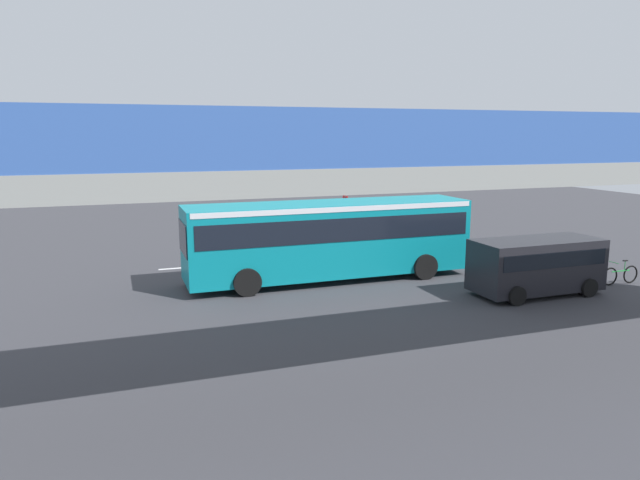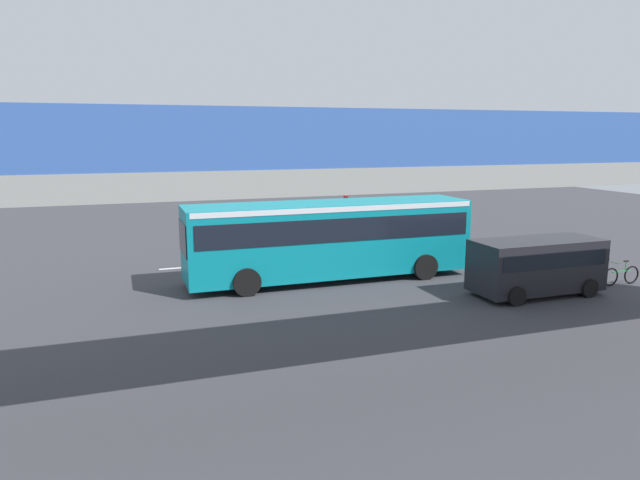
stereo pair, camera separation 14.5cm
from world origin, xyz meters
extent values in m
plane|color=#38383D|center=(0.00, 0.00, 0.00)|extent=(80.00, 80.00, 0.00)
cube|color=#0C8493|center=(0.57, 1.29, 1.72)|extent=(11.50, 2.55, 2.86)
cube|color=black|center=(0.57, 1.29, 2.23)|extent=(11.04, 2.59, 0.90)
cube|color=white|center=(0.57, 1.29, 3.03)|extent=(11.27, 2.58, 0.20)
cube|color=black|center=(6.34, 1.29, 2.06)|extent=(0.04, 2.24, 1.20)
cylinder|color=black|center=(4.25, 2.56, 0.52)|extent=(1.04, 0.30, 1.04)
cylinder|color=black|center=(4.25, 0.01, 0.52)|extent=(1.04, 0.30, 1.04)
cylinder|color=black|center=(-3.11, 2.56, 0.52)|extent=(1.04, 0.30, 1.04)
cylinder|color=black|center=(-3.11, 0.01, 0.52)|extent=(1.04, 0.30, 1.04)
cube|color=black|center=(-5.83, 5.86, 1.12)|extent=(4.80, 1.95, 1.86)
cube|color=black|center=(-5.83, 5.86, 1.48)|extent=(4.42, 1.98, 0.56)
cylinder|color=black|center=(-4.24, 6.84, 0.34)|extent=(0.68, 0.22, 0.68)
cylinder|color=black|center=(-4.24, 4.89, 0.34)|extent=(0.68, 0.22, 0.68)
cylinder|color=black|center=(-7.41, 6.84, 0.34)|extent=(0.68, 0.22, 0.68)
cylinder|color=black|center=(-7.41, 4.89, 0.34)|extent=(0.68, 0.22, 0.68)
torus|color=black|center=(-9.13, 2.30, 0.36)|extent=(0.72, 0.06, 0.72)
torus|color=black|center=(-10.18, 2.30, 0.36)|extent=(0.72, 0.06, 0.72)
cube|color=red|center=(-9.66, 2.30, 0.54)|extent=(0.89, 0.04, 0.04)
cylinder|color=red|center=(-9.85, 2.30, 0.74)|extent=(0.03, 0.03, 0.40)
cube|color=black|center=(-9.85, 2.30, 0.94)|extent=(0.20, 0.08, 0.04)
cylinder|color=red|center=(-9.26, 2.30, 0.91)|extent=(0.02, 0.44, 0.02)
torus|color=black|center=(-9.41, 5.88, 0.36)|extent=(0.72, 0.06, 0.72)
torus|color=black|center=(-10.46, 5.88, 0.36)|extent=(0.72, 0.06, 0.72)
cube|color=green|center=(-9.93, 5.88, 0.54)|extent=(0.89, 0.04, 0.04)
cylinder|color=green|center=(-10.12, 5.88, 0.74)|extent=(0.03, 0.03, 0.40)
cube|color=black|center=(-10.12, 5.88, 0.94)|extent=(0.20, 0.08, 0.04)
cylinder|color=green|center=(-9.54, 5.88, 0.91)|extent=(0.02, 0.44, 0.02)
torus|color=black|center=(-10.50, 3.37, 0.36)|extent=(0.72, 0.06, 0.72)
torus|color=black|center=(-11.55, 3.37, 0.36)|extent=(0.72, 0.06, 0.72)
cube|color=black|center=(-11.03, 3.37, 0.54)|extent=(0.89, 0.04, 0.04)
cylinder|color=black|center=(-11.22, 3.37, 0.74)|extent=(0.03, 0.03, 0.40)
cube|color=black|center=(-11.22, 3.37, 0.94)|extent=(0.20, 0.08, 0.04)
cylinder|color=black|center=(-10.63, 3.37, 0.91)|extent=(0.02, 0.44, 0.02)
cylinder|color=slate|center=(-2.24, -3.92, 1.40)|extent=(0.08, 0.08, 2.80)
cube|color=red|center=(-2.24, -3.92, 2.50)|extent=(0.04, 0.60, 0.60)
cube|color=silver|center=(-6.00, -2.82, 0.00)|extent=(2.00, 0.20, 0.01)
cube|color=silver|center=(-2.00, -2.82, 0.00)|extent=(2.00, 0.20, 0.01)
cube|color=silver|center=(2.00, -2.82, 0.00)|extent=(2.00, 0.20, 0.01)
cube|color=silver|center=(6.00, -2.82, 0.00)|extent=(2.00, 0.20, 0.01)
cube|color=gray|center=(0.00, 11.31, 4.95)|extent=(27.13, 2.60, 0.50)
cube|color=#3359A5|center=(0.00, 10.06, 5.75)|extent=(27.13, 0.08, 1.10)
cube|color=#3359A5|center=(0.00, 12.56, 5.75)|extent=(27.13, 0.08, 1.10)
camera|label=1|loc=(8.58, 22.50, 5.83)|focal=32.20mm
camera|label=2|loc=(8.44, 22.55, 5.83)|focal=32.20mm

